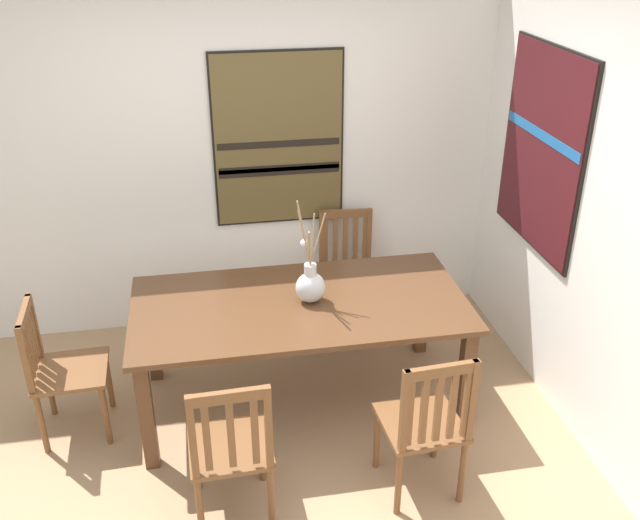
{
  "coord_description": "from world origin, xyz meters",
  "views": [
    {
      "loc": [
        -0.33,
        -2.99,
        2.92
      ],
      "look_at": [
        0.35,
        0.76,
        0.97
      ],
      "focal_mm": 39.48,
      "sensor_mm": 36.0,
      "label": 1
    }
  ],
  "objects_px": {
    "dining_table": "(300,315)",
    "chair_0": "(231,448)",
    "painting_on_side_wall": "(543,149)",
    "painting_on_back_wall": "(278,140)",
    "chair_1": "(347,268)",
    "centerpiece_vase": "(310,284)",
    "chair_2": "(59,367)",
    "chair_3": "(426,422)"
  },
  "relations": [
    {
      "from": "painting_on_back_wall",
      "to": "chair_1",
      "type": "bearing_deg",
      "value": -26.14
    },
    {
      "from": "centerpiece_vase",
      "to": "painting_on_back_wall",
      "type": "height_order",
      "value": "painting_on_back_wall"
    },
    {
      "from": "painting_on_back_wall",
      "to": "painting_on_side_wall",
      "type": "distance_m",
      "value": 1.79
    },
    {
      "from": "chair_0",
      "to": "chair_2",
      "type": "relative_size",
      "value": 1.05
    },
    {
      "from": "chair_0",
      "to": "painting_on_side_wall",
      "type": "relative_size",
      "value": 0.72
    },
    {
      "from": "chair_3",
      "to": "painting_on_side_wall",
      "type": "relative_size",
      "value": 0.73
    },
    {
      "from": "painting_on_back_wall",
      "to": "chair_0",
      "type": "bearing_deg",
      "value": -104.53
    },
    {
      "from": "centerpiece_vase",
      "to": "chair_0",
      "type": "relative_size",
      "value": 0.72
    },
    {
      "from": "centerpiece_vase",
      "to": "painting_on_side_wall",
      "type": "xyz_separation_m",
      "value": [
        1.52,
        0.26,
        0.67
      ]
    },
    {
      "from": "chair_3",
      "to": "painting_on_back_wall",
      "type": "bearing_deg",
      "value": 103.73
    },
    {
      "from": "chair_3",
      "to": "painting_on_side_wall",
      "type": "height_order",
      "value": "painting_on_side_wall"
    },
    {
      "from": "dining_table",
      "to": "chair_3",
      "type": "bearing_deg",
      "value": -59.84
    },
    {
      "from": "dining_table",
      "to": "chair_0",
      "type": "xyz_separation_m",
      "value": [
        -0.5,
        -0.9,
        -0.18
      ]
    },
    {
      "from": "dining_table",
      "to": "chair_1",
      "type": "distance_m",
      "value": 1.04
    },
    {
      "from": "centerpiece_vase",
      "to": "chair_3",
      "type": "relative_size",
      "value": 0.71
    },
    {
      "from": "centerpiece_vase",
      "to": "chair_2",
      "type": "height_order",
      "value": "centerpiece_vase"
    },
    {
      "from": "chair_1",
      "to": "painting_on_side_wall",
      "type": "height_order",
      "value": "painting_on_side_wall"
    },
    {
      "from": "chair_2",
      "to": "painting_on_back_wall",
      "type": "relative_size",
      "value": 0.7
    },
    {
      "from": "chair_0",
      "to": "chair_1",
      "type": "distance_m",
      "value": 2.05
    },
    {
      "from": "chair_3",
      "to": "dining_table",
      "type": "bearing_deg",
      "value": 120.16
    },
    {
      "from": "chair_1",
      "to": "painting_on_back_wall",
      "type": "distance_m",
      "value": 1.08
    },
    {
      "from": "centerpiece_vase",
      "to": "chair_1",
      "type": "distance_m",
      "value": 1.07
    },
    {
      "from": "centerpiece_vase",
      "to": "painting_on_side_wall",
      "type": "height_order",
      "value": "painting_on_side_wall"
    },
    {
      "from": "dining_table",
      "to": "painting_on_side_wall",
      "type": "height_order",
      "value": "painting_on_side_wall"
    },
    {
      "from": "centerpiece_vase",
      "to": "painting_on_side_wall",
      "type": "relative_size",
      "value": 0.52
    },
    {
      "from": "dining_table",
      "to": "painting_on_back_wall",
      "type": "xyz_separation_m",
      "value": [
        0.03,
        1.13,
        0.77
      ]
    },
    {
      "from": "dining_table",
      "to": "chair_2",
      "type": "height_order",
      "value": "chair_2"
    },
    {
      "from": "chair_0",
      "to": "chair_2",
      "type": "xyz_separation_m",
      "value": [
        -0.95,
        0.88,
        -0.0
      ]
    },
    {
      "from": "chair_2",
      "to": "painting_on_back_wall",
      "type": "height_order",
      "value": "painting_on_back_wall"
    },
    {
      "from": "painting_on_side_wall",
      "to": "chair_1",
      "type": "bearing_deg",
      "value": 149.59
    },
    {
      "from": "chair_1",
      "to": "chair_3",
      "type": "relative_size",
      "value": 0.95
    },
    {
      "from": "chair_2",
      "to": "chair_3",
      "type": "xyz_separation_m",
      "value": [
        1.97,
        -0.88,
        0.02
      ]
    },
    {
      "from": "chair_3",
      "to": "painting_on_back_wall",
      "type": "xyz_separation_m",
      "value": [
        -0.5,
        2.03,
        0.94
      ]
    },
    {
      "from": "chair_3",
      "to": "chair_0",
      "type": "bearing_deg",
      "value": 179.63
    },
    {
      "from": "dining_table",
      "to": "centerpiece_vase",
      "type": "xyz_separation_m",
      "value": [
        0.07,
        -0.0,
        0.21
      ]
    },
    {
      "from": "centerpiece_vase",
      "to": "chair_0",
      "type": "height_order",
      "value": "centerpiece_vase"
    },
    {
      "from": "chair_1",
      "to": "chair_2",
      "type": "bearing_deg",
      "value": -154.57
    },
    {
      "from": "dining_table",
      "to": "chair_0",
      "type": "distance_m",
      "value": 1.04
    },
    {
      "from": "dining_table",
      "to": "painting_on_side_wall",
      "type": "xyz_separation_m",
      "value": [
        1.59,
        0.26,
        0.88
      ]
    },
    {
      "from": "chair_3",
      "to": "chair_1",
      "type": "bearing_deg",
      "value": 91.0
    },
    {
      "from": "chair_1",
      "to": "chair_0",
      "type": "bearing_deg",
      "value": -118.83
    },
    {
      "from": "chair_0",
      "to": "chair_1",
      "type": "height_order",
      "value": "chair_0"
    }
  ]
}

